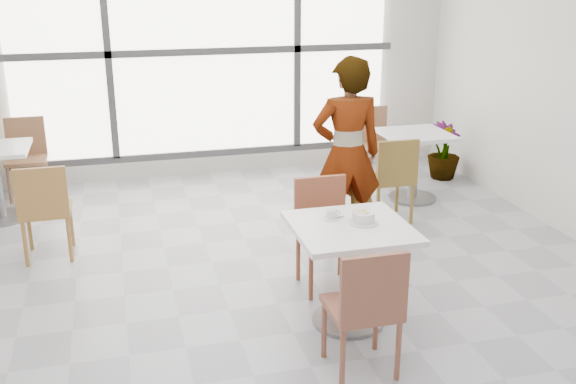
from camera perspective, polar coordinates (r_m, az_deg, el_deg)
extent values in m
plane|color=#9E9EA5|center=(5.15, -0.87, -9.54)|extent=(7.00, 7.00, 0.00)
plane|color=silver|center=(8.03, -7.14, 11.91)|extent=(6.00, 0.00, 6.00)
cube|color=white|center=(7.97, -7.08, 11.87)|extent=(4.40, 0.04, 2.40)
cube|color=#3F3F42|center=(7.94, -7.05, 11.84)|extent=(4.60, 0.05, 0.08)
cube|color=#3F3F42|center=(7.86, -15.16, 11.28)|extent=(0.08, 0.05, 2.40)
cube|color=#3F3F42|center=(8.16, 0.79, 12.17)|extent=(0.08, 0.05, 2.40)
cube|color=#3F3F42|center=(8.17, -6.71, 3.32)|extent=(4.60, 0.05, 0.08)
cube|color=white|center=(4.61, 5.40, -3.09)|extent=(0.80, 0.80, 0.04)
cylinder|color=gray|center=(4.76, 5.26, -7.28)|extent=(0.10, 0.10, 0.71)
cylinder|color=gray|center=(4.92, 5.14, -10.83)|extent=(0.52, 0.52, 0.03)
cube|color=brown|center=(4.22, 6.29, -9.83)|extent=(0.42, 0.42, 0.04)
cube|color=brown|center=(3.96, 7.40, -8.16)|extent=(0.42, 0.04, 0.42)
cylinder|color=brown|center=(4.53, 7.53, -10.96)|extent=(0.04, 0.04, 0.41)
cylinder|color=brown|center=(4.25, 9.40, -13.25)|extent=(0.04, 0.04, 0.41)
cylinder|color=brown|center=(4.42, 3.11, -11.63)|extent=(0.04, 0.04, 0.41)
cylinder|color=brown|center=(4.13, 4.69, -14.06)|extent=(0.04, 0.04, 0.41)
cube|color=brown|center=(5.23, 3.33, -3.88)|extent=(0.42, 0.42, 0.04)
cube|color=brown|center=(5.31, 2.74, -0.82)|extent=(0.42, 0.04, 0.42)
cylinder|color=brown|center=(5.11, 1.98, -7.16)|extent=(0.04, 0.04, 0.41)
cylinder|color=brown|center=(5.43, 0.87, -5.55)|extent=(0.04, 0.04, 0.41)
cylinder|color=brown|center=(5.22, 5.79, -6.68)|extent=(0.04, 0.04, 0.41)
cylinder|color=brown|center=(5.53, 4.48, -5.14)|extent=(0.04, 0.04, 0.41)
cylinder|color=silver|center=(4.65, 6.46, -2.58)|extent=(0.21, 0.21, 0.01)
cylinder|color=silver|center=(4.64, 6.48, -2.11)|extent=(0.16, 0.16, 0.07)
torus|color=silver|center=(4.63, 6.49, -1.75)|extent=(0.16, 0.16, 0.01)
cylinder|color=tan|center=(4.64, 6.48, -2.13)|extent=(0.14, 0.14, 0.05)
cylinder|color=beige|center=(4.60, 6.06, -1.86)|extent=(0.03, 0.03, 0.02)
cylinder|color=beige|center=(4.66, 6.49, -1.57)|extent=(0.03, 0.03, 0.01)
cylinder|color=beige|center=(4.63, 6.50, -1.73)|extent=(0.03, 0.03, 0.02)
cylinder|color=#F0EB9B|center=(4.63, 6.67, -1.77)|extent=(0.03, 0.03, 0.01)
cylinder|color=beige|center=(4.62, 6.11, -1.76)|extent=(0.03, 0.03, 0.02)
cylinder|color=beige|center=(4.62, 6.39, -1.76)|extent=(0.03, 0.03, 0.01)
cylinder|color=beige|center=(4.60, 6.65, -1.78)|extent=(0.03, 0.03, 0.02)
cylinder|color=beige|center=(4.60, 6.70, -1.81)|extent=(0.03, 0.03, 0.02)
cylinder|color=#F8EFA0|center=(4.62, 6.89, -1.74)|extent=(0.03, 0.03, 0.02)
cylinder|color=beige|center=(4.62, 6.72, -1.82)|extent=(0.03, 0.03, 0.02)
cylinder|color=#F4E39D|center=(4.66, 6.10, -1.56)|extent=(0.03, 0.03, 0.02)
cylinder|color=beige|center=(4.66, 6.54, -1.52)|extent=(0.03, 0.03, 0.02)
cylinder|color=#F5E39E|center=(4.64, 6.31, -1.63)|extent=(0.03, 0.03, 0.02)
cylinder|color=silver|center=(4.71, 3.75, -2.24)|extent=(0.13, 0.13, 0.01)
cylinder|color=silver|center=(4.70, 3.76, -1.86)|extent=(0.08, 0.08, 0.06)
torus|color=silver|center=(4.71, 4.26, -1.81)|extent=(0.05, 0.01, 0.05)
cylinder|color=black|center=(4.69, 3.77, -1.58)|extent=(0.07, 0.07, 0.00)
cube|color=#AEAFB3|center=(4.71, 4.41, -2.19)|extent=(0.09, 0.05, 0.00)
sphere|color=#AEAFB3|center=(4.73, 4.75, -2.08)|extent=(0.02, 0.02, 0.02)
imported|color=black|center=(5.90, 5.07, 3.22)|extent=(0.65, 0.45, 1.73)
cylinder|color=slate|center=(7.38, -23.29, -2.02)|extent=(0.52, 0.52, 0.03)
cube|color=silver|center=(7.28, 10.89, 4.85)|extent=(0.70, 0.70, 0.04)
cylinder|color=slate|center=(7.38, 10.71, 2.02)|extent=(0.10, 0.10, 0.71)
cylinder|color=slate|center=(7.48, 10.55, -0.47)|extent=(0.52, 0.52, 0.03)
cube|color=#A17037|center=(6.15, -19.99, -1.48)|extent=(0.42, 0.42, 0.04)
cube|color=#A17037|center=(5.90, -20.37, 0.00)|extent=(0.42, 0.04, 0.42)
cylinder|color=#A17037|center=(6.38, -18.05, -2.70)|extent=(0.04, 0.04, 0.41)
cylinder|color=#A17037|center=(6.05, -18.18, -3.92)|extent=(0.04, 0.04, 0.41)
cylinder|color=#A17037|center=(6.42, -21.25, -2.95)|extent=(0.04, 0.04, 0.41)
cylinder|color=#A17037|center=(6.08, -21.56, -4.17)|extent=(0.04, 0.04, 0.41)
cube|color=brown|center=(7.82, -21.48, 2.55)|extent=(0.42, 0.42, 0.04)
cube|color=brown|center=(7.95, -21.54, 4.51)|extent=(0.42, 0.04, 0.42)
cylinder|color=brown|center=(7.73, -22.73, 0.47)|extent=(0.04, 0.04, 0.41)
cylinder|color=brown|center=(8.07, -22.43, 1.25)|extent=(0.04, 0.04, 0.41)
cylinder|color=brown|center=(7.69, -20.08, 0.70)|extent=(0.04, 0.04, 0.41)
cylinder|color=brown|center=(8.03, -19.90, 1.47)|extent=(0.04, 0.04, 0.41)
cube|color=olive|center=(6.71, 8.62, 1.13)|extent=(0.42, 0.42, 0.04)
cube|color=olive|center=(6.48, 9.37, 2.58)|extent=(0.42, 0.04, 0.42)
cylinder|color=olive|center=(7.01, 9.31, -0.07)|extent=(0.04, 0.04, 0.41)
cylinder|color=olive|center=(6.70, 10.54, -1.04)|extent=(0.04, 0.04, 0.41)
cylinder|color=olive|center=(6.87, 6.56, -0.32)|extent=(0.04, 0.04, 0.41)
cylinder|color=olive|center=(6.56, 7.69, -1.32)|extent=(0.04, 0.04, 0.41)
cube|color=#906244|center=(7.90, 7.45, 3.87)|extent=(0.42, 0.42, 0.04)
cube|color=#906244|center=(8.01, 7.01, 5.80)|extent=(0.42, 0.04, 0.42)
cylinder|color=#906244|center=(7.73, 6.64, 1.85)|extent=(0.04, 0.04, 0.41)
cylinder|color=#906244|center=(8.05, 5.72, 2.57)|extent=(0.04, 0.04, 0.41)
cylinder|color=#906244|center=(7.87, 9.09, 2.03)|extent=(0.04, 0.04, 0.41)
cylinder|color=#906244|center=(8.18, 8.08, 2.74)|extent=(0.04, 0.04, 0.41)
imported|color=#477F39|center=(8.21, 13.20, 3.45)|extent=(0.49, 0.49, 0.68)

